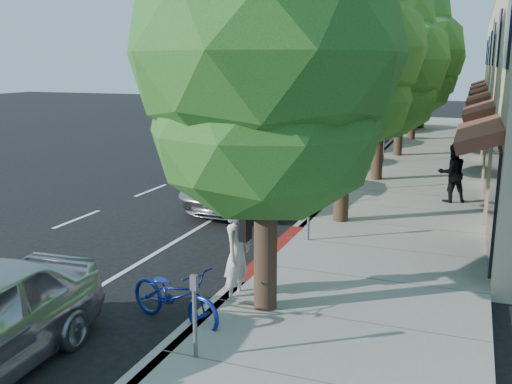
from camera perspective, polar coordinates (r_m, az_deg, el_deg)
The scene contains 17 objects.
ground at distance 12.24m, azimuth 0.14°, elevation -7.84°, with size 120.00×120.00×0.00m, color black.
sidewalk at distance 19.28m, azimuth 15.09°, elevation -0.36°, with size 4.60×56.00×0.15m, color gray.
curb at distance 19.62m, azimuth 8.41°, elevation 0.17°, with size 0.30×56.00×0.15m, color #9E998E.
curb_red_segment at distance 13.10m, azimuth 1.69°, elevation -6.09°, with size 0.32×4.00×0.15m, color maroon.
street_tree_0 at distance 9.27m, azimuth 1.03°, elevation 13.08°, with size 4.48×4.48×7.11m.
street_tree_1 at distance 15.06m, azimuth 9.01°, elevation 13.59°, with size 4.10×4.10×7.27m.
street_tree_2 at distance 20.96m, azimuth 12.47°, elevation 12.51°, with size 4.78×4.78×7.15m.
street_tree_3 at distance 26.91m, azimuth 14.48°, elevation 13.28°, with size 5.45×5.45×7.89m.
street_tree_4 at distance 32.88m, azimuth 15.66°, elevation 12.03°, with size 4.87×4.87×6.94m.
street_tree_5 at distance 38.85m, azimuth 16.56°, elevation 12.66°, with size 5.13×5.13×7.58m.
cyclist at distance 10.42m, azimuth -1.88°, elevation -6.22°, with size 0.67×0.44×1.84m, color silver.
bicycle at distance 9.79m, azimuth -8.11°, elevation -10.18°, with size 0.68×1.96×1.03m, color navy.
silver_suv at distance 17.73m, azimuth -0.24°, elevation 1.38°, with size 2.68×5.80×1.61m, color silver.
dark_sedan at distance 23.59m, azimuth 5.21°, elevation 3.94°, with size 1.50×4.30×1.42m, color black.
white_pickup at distance 29.47m, azimuth 8.46°, elevation 5.92°, with size 2.41×5.93×1.72m, color silver.
dark_suv_far at distance 37.66m, azimuth 13.88°, elevation 7.15°, with size 2.02×5.03×1.71m, color black.
pedestrian at distance 18.34m, azimuth 19.02°, elevation 1.81°, with size 0.87×0.68×1.79m, color black.
Camera 1 is at (4.04, -10.72, 4.31)m, focal length 40.00 mm.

